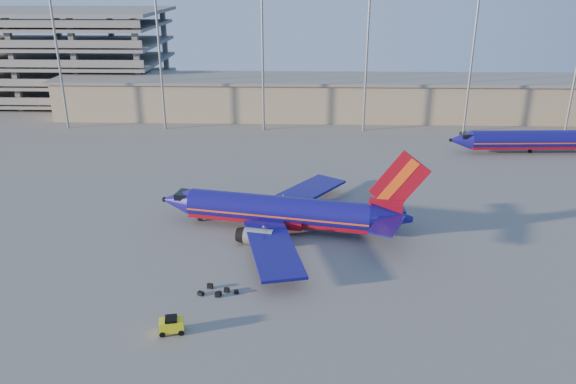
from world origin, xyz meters
The scene contains 8 objects.
ground centered at (0.00, 0.00, 0.00)m, with size 220.00×220.00×0.00m, color slate.
terminal_building centered at (10.00, 58.00, 4.32)m, with size 122.00×16.00×8.50m.
parking_garage centered at (-62.00, 74.05, 11.73)m, with size 62.00×32.00×21.40m.
light_mast_row centered at (5.00, 46.00, 17.55)m, with size 101.60×1.60×28.65m.
aircraft_main centered at (0.96, -1.06, 2.38)m, with size 32.63×31.09×11.15m.
aircraft_second centered at (43.74, 31.87, 2.43)m, with size 31.30×12.18×10.59m.
baggage_tug centered at (-8.14, -22.71, 0.80)m, with size 2.36×1.69×1.55m.
luggage_pile centered at (-5.15, -16.18, 0.22)m, with size 4.08×1.93×0.52m.
Camera 1 is at (3.41, -63.88, 29.59)m, focal length 35.00 mm.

